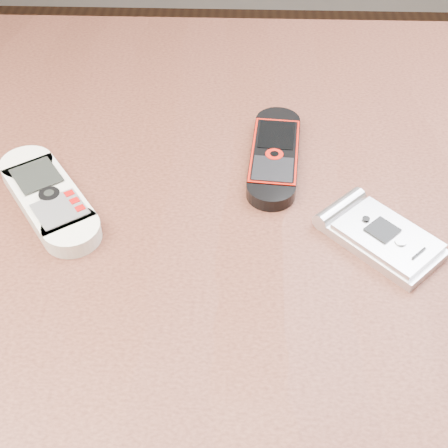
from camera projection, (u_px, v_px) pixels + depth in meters
table at (219, 307)px, 0.61m from camera, size 1.20×0.80×0.75m
nokia_white at (48, 197)px, 0.56m from camera, size 0.13×0.15×0.02m
nokia_black_red at (275, 155)px, 0.61m from camera, size 0.06×0.15×0.01m
motorola_razr at (384, 237)px, 0.52m from camera, size 0.11×0.12×0.02m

